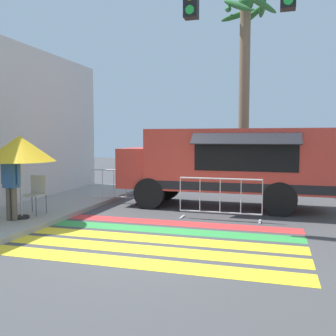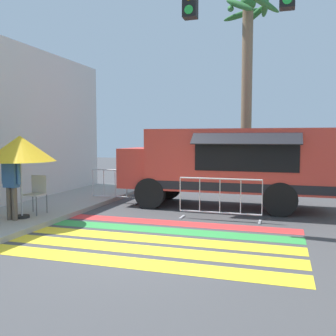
% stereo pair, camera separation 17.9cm
% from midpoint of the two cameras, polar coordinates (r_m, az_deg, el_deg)
% --- Properties ---
extents(ground_plane, '(60.00, 60.00, 0.00)m').
position_cam_midpoint_polar(ground_plane, '(7.34, -5.73, -12.06)').
color(ground_plane, '#424244').
extents(crosswalk_painted, '(6.40, 3.60, 0.01)m').
position_cam_midpoint_polar(crosswalk_painted, '(7.98, -3.78, -10.65)').
color(crosswalk_painted, yellow).
rests_on(crosswalk_painted, ground_plane).
extents(food_truck, '(6.19, 2.46, 2.36)m').
position_cam_midpoint_polar(food_truck, '(11.44, 7.66, 0.96)').
color(food_truck, '#D13D33').
rests_on(food_truck, ground_plane).
extents(traffic_signal_pole, '(4.88, 0.29, 6.23)m').
position_cam_midpoint_polar(traffic_signal_pole, '(8.91, 17.70, 19.85)').
color(traffic_signal_pole, '#515456').
rests_on(traffic_signal_pole, ground_plane).
extents(patio_umbrella, '(1.71, 1.71, 2.03)m').
position_cam_midpoint_polar(patio_umbrella, '(9.79, -22.17, 2.72)').
color(patio_umbrella, black).
rests_on(patio_umbrella, sidewalk_left).
extents(folding_chair, '(0.46, 0.46, 0.99)m').
position_cam_midpoint_polar(folding_chair, '(10.36, -19.94, -3.28)').
color(folding_chair, '#4C4C51').
rests_on(folding_chair, sidewalk_left).
extents(vendor_person, '(0.53, 0.22, 1.69)m').
position_cam_midpoint_polar(vendor_person, '(9.67, -23.32, -1.79)').
color(vendor_person, brown).
rests_on(vendor_person, sidewalk_left).
extents(barricade_front, '(2.12, 0.44, 1.09)m').
position_cam_midpoint_polar(barricade_front, '(9.67, 7.41, -4.73)').
color(barricade_front, '#B7BABF').
rests_on(barricade_front, ground_plane).
extents(barricade_side, '(1.66, 0.44, 1.09)m').
position_cam_midpoint_polar(barricade_side, '(12.28, -8.66, -2.82)').
color(barricade_side, '#B7BABF').
rests_on(barricade_side, ground_plane).
extents(palm_tree, '(2.33, 2.42, 7.56)m').
position_cam_midpoint_polar(palm_tree, '(15.33, 11.28, 14.88)').
color(palm_tree, '#7A664C').
rests_on(palm_tree, ground_plane).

